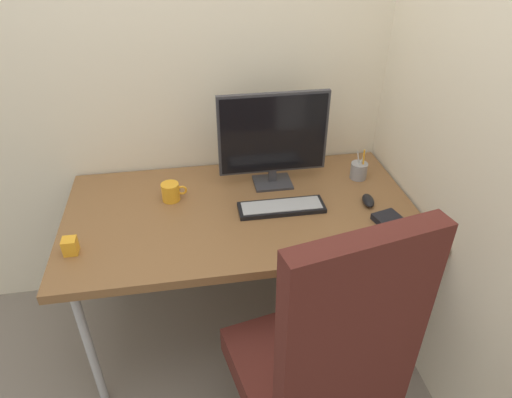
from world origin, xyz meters
The scene contains 12 objects.
ground_plane centered at (0.00, 0.00, 0.00)m, with size 8.00×8.00×0.00m, color slate.
wall_back centered at (0.00, 0.45, 1.40)m, with size 3.18×0.04×2.80m, color beige.
wall_side_right centered at (0.80, -0.24, 1.40)m, with size 0.04×2.47×2.80m, color beige.
desk centered at (0.00, 0.00, 0.69)m, with size 1.55×0.84×0.74m.
office_chair centered at (0.16, -0.74, 0.60)m, with size 0.59×0.62×1.24m.
monitor centered at (0.18, 0.20, 0.98)m, with size 0.51×0.14×0.45m.
keyboard centered at (0.18, -0.04, 0.75)m, with size 0.38×0.12×0.02m.
mouse centered at (0.57, -0.05, 0.76)m, with size 0.05×0.10×0.03m, color black.
pen_holder centered at (0.61, 0.17, 0.78)m, with size 0.08×0.08×0.16m.
notebook centered at (0.62, -0.27, 0.75)m, with size 0.11×0.24×0.03m, color black.
coffee_mug centered at (-0.30, 0.12, 0.78)m, with size 0.12×0.08×0.08m.
desk_clamp_accessory centered at (-0.69, -0.19, 0.77)m, with size 0.05×0.05×0.07m, color orange.
Camera 1 is at (-0.21, -1.65, 1.89)m, focal length 31.80 mm.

